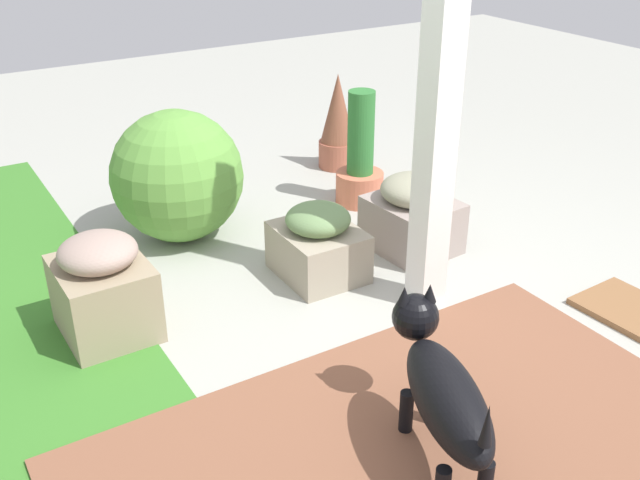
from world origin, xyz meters
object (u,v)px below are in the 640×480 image
stone_planter_far (103,288)px  terracotta_pot_tall (360,164)px  round_shrub (177,176)px  stone_planter_nearest (413,215)px  porch_pillar (439,99)px  dog (442,387)px  terracotta_pot_spiky (338,123)px  stone_planter_near (318,243)px

stone_planter_far → terracotta_pot_tall: terracotta_pot_tall is taller
round_shrub → terracotta_pot_tall: bearing=-97.0°
stone_planter_nearest → stone_planter_far: stone_planter_far is taller
porch_pillar → dog: bearing=143.5°
round_shrub → terracotta_pot_spiky: bearing=-71.2°
stone_planter_nearest → dog: 1.64m
porch_pillar → terracotta_pot_tall: bearing=-18.9°
dog → stone_planter_nearest: bearing=-34.6°
porch_pillar → dog: size_ratio=2.63×
stone_planter_far → dog: (-1.42, -0.76, 0.08)m
round_shrub → porch_pillar: bearing=-149.9°
stone_planter_near → terracotta_pot_spiky: terracotta_pot_spiky is taller
porch_pillar → terracotta_pot_spiky: 1.99m
stone_planter_nearest → round_shrub: round_shrub is taller
stone_planter_near → terracotta_pot_spiky: size_ratio=0.69×
stone_planter_nearest → round_shrub: 1.33m
dog → round_shrub: bearing=2.7°
porch_pillar → terracotta_pot_tall: size_ratio=2.81×
porch_pillar → stone_planter_near: 1.02m
terracotta_pot_tall → stone_planter_near: bearing=133.0°
stone_planter_near → terracotta_pot_tall: terracotta_pot_tall is taller
stone_planter_nearest → stone_planter_near: (0.02, 0.60, -0.02)m
terracotta_pot_tall → terracotta_pot_spiky: 0.65m
stone_planter_nearest → terracotta_pot_spiky: size_ratio=0.73×
porch_pillar → round_shrub: (1.29, 0.75, -0.64)m
stone_planter_near → terracotta_pot_spiky: bearing=-36.3°
stone_planter_nearest → stone_planter_far: (0.07, 1.70, 0.02)m
porch_pillar → stone_planter_near: porch_pillar is taller
stone_planter_nearest → terracotta_pot_spiky: bearing=-14.5°
stone_planter_nearest → terracotta_pot_tall: bearing=-9.4°
porch_pillar → terracotta_pot_tall: porch_pillar is taller
terracotta_pot_spiky → dog: bearing=154.4°
stone_planter_nearest → round_shrub: (0.82, 1.03, 0.16)m
terracotta_pot_tall → dog: size_ratio=0.94×
terracotta_pot_spiky → round_shrub: bearing=108.8°
terracotta_pot_spiky → terracotta_pot_tall: bearing=160.0°
round_shrub → terracotta_pot_tall: round_shrub is taller
round_shrub → dog: size_ratio=0.96×
stone_planter_far → terracotta_pot_spiky: terracotta_pot_spiky is taller
terracotta_pot_tall → round_shrub: bearing=83.0°
stone_planter_near → stone_planter_far: size_ratio=0.94×
terracotta_pot_tall → dog: terracotta_pot_tall is taller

